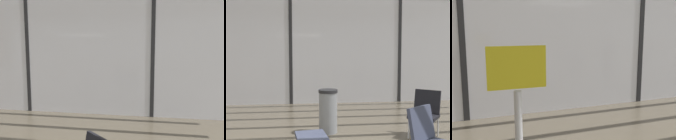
# 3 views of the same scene
# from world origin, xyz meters

# --- Properties ---
(glass_curtain_wall) EXTENTS (14.00, 0.08, 3.51)m
(glass_curtain_wall) POSITION_xyz_m (0.00, 5.20, 1.75)
(glass_curtain_wall) COLOR silver
(glass_curtain_wall) RESTS_ON ground
(window_mullion_1) EXTENTS (0.10, 0.12, 3.51)m
(window_mullion_1) POSITION_xyz_m (0.00, 5.20, 1.75)
(window_mullion_1) COLOR black
(window_mullion_1) RESTS_ON ground
(window_mullion_2) EXTENTS (0.10, 0.12, 3.51)m
(window_mullion_2) POSITION_xyz_m (3.50, 5.20, 1.75)
(window_mullion_2) COLOR black
(window_mullion_2) RESTS_ON ground
(parked_airplane) EXTENTS (11.13, 3.97, 3.97)m
(parked_airplane) POSITION_xyz_m (1.46, 10.47, 1.98)
(parked_airplane) COLOR silver
(parked_airplane) RESTS_ON ground
(lounge_chair_1) EXTENTS (0.71, 0.71, 0.87)m
(lounge_chair_1) POSITION_xyz_m (2.73, 1.69, 0.49)
(lounge_chair_1) COLOR black
(lounge_chair_1) RESTS_ON ground
(lounge_chair_2) EXTENTS (0.69, 0.70, 0.87)m
(lounge_chair_2) POSITION_xyz_m (2.08, 0.21, 0.49)
(lounge_chair_2) COLOR #33384C
(lounge_chair_2) RESTS_ON ground
(trash_bin) EXTENTS (0.38, 0.38, 0.86)m
(trash_bin) POSITION_xyz_m (0.92, 2.13, 0.43)
(trash_bin) COLOR slate
(trash_bin) RESTS_ON ground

